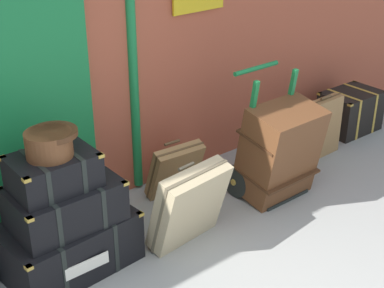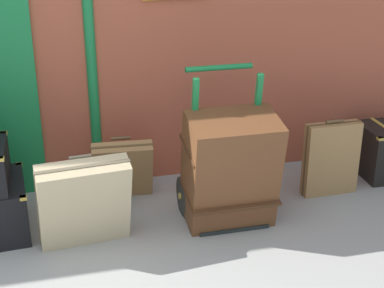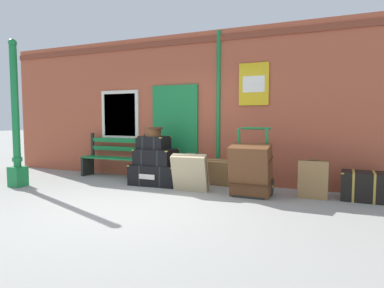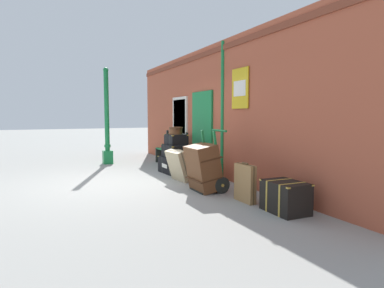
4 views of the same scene
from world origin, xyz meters
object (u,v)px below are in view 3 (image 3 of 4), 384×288
suitcase_oxblood (190,173)px  corner_trunk (363,186)px  suitcase_tan (313,180)px  large_brown_trunk (251,170)px  round_hatbox (153,131)px  lamp_post (16,132)px  steamer_trunk_base (156,174)px  porters_trolley (253,180)px  steamer_trunk_top (154,143)px  platform_bench (115,158)px  steamer_trunk_middle (156,157)px  suitcase_cream (220,173)px

suitcase_oxblood → corner_trunk: bearing=10.9°
suitcase_tan → large_brown_trunk: bearing=-163.9°
round_hatbox → lamp_post: bearing=-151.8°
suitcase_tan → suitcase_oxblood: size_ratio=0.96×
steamer_trunk_base → lamp_post: bearing=-152.2°
porters_trolley → steamer_trunk_top: bearing=176.8°
corner_trunk → porters_trolley: bearing=-169.5°
steamer_trunk_base → porters_trolley: 2.06m
lamp_post → corner_trunk: size_ratio=4.16×
porters_trolley → suitcase_tan: porters_trolley is taller
platform_bench → porters_trolley: (3.39, -0.52, -0.17)m
steamer_trunk_middle → suitcase_oxblood: 1.01m
steamer_trunk_base → steamer_trunk_top: 0.66m
suitcase_tan → porters_trolley: bearing=-173.2°
round_hatbox → large_brown_trunk: bearing=-7.7°
steamer_trunk_middle → suitcase_oxblood: bearing=-20.3°
round_hatbox → large_brown_trunk: 2.22m
large_brown_trunk → porters_trolley: bearing=90.0°
platform_bench → suitcase_cream: bearing=-1.7°
steamer_trunk_middle → corner_trunk: 3.87m
round_hatbox → large_brown_trunk: round_hatbox is taller
round_hatbox → corner_trunk: 4.00m
platform_bench → steamer_trunk_base: bearing=-16.5°
platform_bench → large_brown_trunk: bearing=-11.5°
platform_bench → large_brown_trunk: (3.39, -0.69, 0.03)m
suitcase_oxblood → suitcase_tan: bearing=9.3°
corner_trunk → platform_bench: bearing=178.0°
suitcase_cream → suitcase_tan: 1.80m
steamer_trunk_middle → suitcase_tan: (3.06, 0.01, -0.25)m
lamp_post → suitcase_oxblood: 3.59m
steamer_trunk_top → round_hatbox: (-0.00, -0.01, 0.24)m
porters_trolley → large_brown_trunk: porters_trolley is taller
steamer_trunk_middle → round_hatbox: size_ratio=2.13×
platform_bench → corner_trunk: platform_bench is taller
round_hatbox → suitcase_tan: round_hatbox is taller
platform_bench → round_hatbox: bearing=-17.6°
round_hatbox → corner_trunk: round_hatbox is taller
steamer_trunk_middle → steamer_trunk_top: size_ratio=1.32×
platform_bench → suitcase_tan: (4.40, -0.40, -0.12)m
platform_bench → round_hatbox: 1.50m
porters_trolley → suitcase_oxblood: bearing=-168.4°
lamp_post → porters_trolley: lamp_post is taller
steamer_trunk_base → steamer_trunk_top: steamer_trunk_top is taller
steamer_trunk_base → suitcase_tan: 3.07m
steamer_trunk_top → round_hatbox: 0.24m
lamp_post → corner_trunk: 6.54m
platform_bench → steamer_trunk_base: 1.41m
platform_bench → suitcase_cream: size_ratio=2.82×
lamp_post → suitcase_tan: (5.52, 1.29, -0.78)m
steamer_trunk_middle → suitcase_cream: bearing=14.4°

